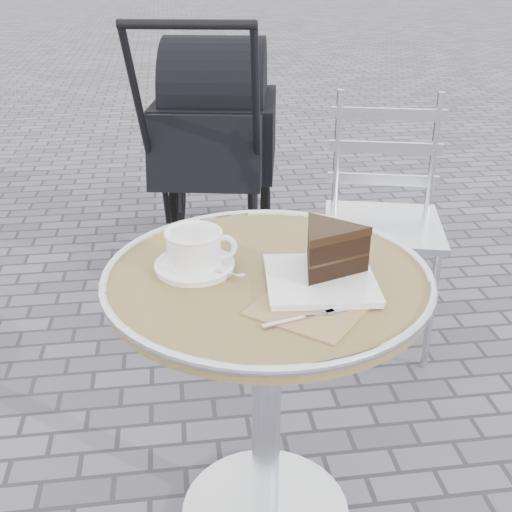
{
  "coord_description": "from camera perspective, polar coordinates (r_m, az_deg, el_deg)",
  "views": [
    {
      "loc": [
        -0.19,
        -1.22,
        1.38
      ],
      "look_at": [
        -0.03,
        -0.01,
        0.78
      ],
      "focal_mm": 45.0,
      "sensor_mm": 36.0,
      "label": 1
    }
  ],
  "objects": [
    {
      "name": "cake_plate_set",
      "position": [
        1.35,
        6.32,
        -0.02
      ],
      "size": [
        0.3,
        0.36,
        0.12
      ],
      "rotation": [
        0.0,
        0.0,
        -0.09
      ],
      "color": "#987153",
      "rests_on": "cafe_table"
    },
    {
      "name": "bistro_chair",
      "position": [
        2.38,
        11.27,
        5.63
      ],
      "size": [
        0.5,
        0.5,
        0.91
      ],
      "rotation": [
        0.0,
        0.0,
        -0.25
      ],
      "color": "silver",
      "rests_on": "ground"
    },
    {
      "name": "cafe_table",
      "position": [
        1.47,
        0.97,
        -7.25
      ],
      "size": [
        0.72,
        0.72,
        0.74
      ],
      "color": "silver",
      "rests_on": "ground"
    },
    {
      "name": "cappuccino_set",
      "position": [
        1.4,
        -5.42,
        0.31
      ],
      "size": [
        0.19,
        0.17,
        0.09
      ],
      "rotation": [
        0.0,
        0.0,
        -0.03
      ],
      "color": "white",
      "rests_on": "cafe_table"
    },
    {
      "name": "baby_stroller",
      "position": [
        3.04,
        -3.75,
        9.61
      ],
      "size": [
        0.69,
        1.18,
        1.15
      ],
      "rotation": [
        0.0,
        0.0,
        -0.18
      ],
      "color": "black",
      "rests_on": "ground"
    }
  ]
}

